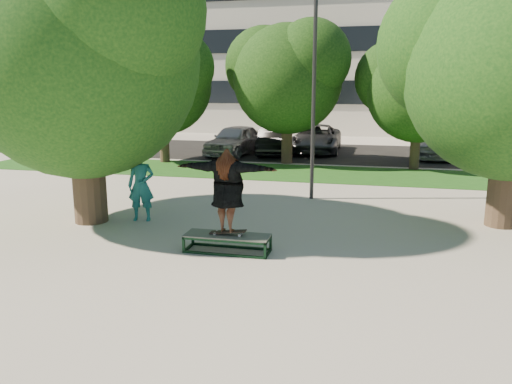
% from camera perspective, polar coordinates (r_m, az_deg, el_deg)
% --- Properties ---
extents(ground, '(120.00, 120.00, 0.00)m').
position_cam_1_polar(ground, '(11.08, -2.07, -6.04)').
color(ground, gray).
rests_on(ground, ground).
extents(grass_strip, '(30.00, 4.00, 0.02)m').
position_cam_1_polar(grass_strip, '(20.03, 7.93, 2.07)').
color(grass_strip, '#154313').
rests_on(grass_strip, ground).
extents(asphalt_strip, '(40.00, 8.00, 0.01)m').
position_cam_1_polar(asphalt_strip, '(26.53, 7.14, 4.51)').
color(asphalt_strip, black).
rests_on(asphalt_strip, ground).
extents(tree_left, '(6.96, 5.95, 7.12)m').
position_cam_1_polar(tree_left, '(13.34, -19.66, 15.60)').
color(tree_left, '#38281E').
rests_on(tree_left, ground).
extents(bg_tree_left, '(5.28, 4.51, 5.77)m').
position_cam_1_polar(bg_tree_left, '(23.21, -10.79, 12.56)').
color(bg_tree_left, '#38281E').
rests_on(bg_tree_left, ground).
extents(bg_tree_mid, '(5.76, 4.92, 6.24)m').
position_cam_1_polar(bg_tree_mid, '(22.58, 3.49, 13.49)').
color(bg_tree_mid, '#38281E').
rests_on(bg_tree_mid, ground).
extents(bg_tree_right, '(5.04, 4.31, 5.43)m').
position_cam_1_polar(bg_tree_right, '(21.78, 17.96, 11.61)').
color(bg_tree_right, '#38281E').
rests_on(bg_tree_right, ground).
extents(lamppost, '(0.25, 0.15, 6.11)m').
position_cam_1_polar(lamppost, '(15.26, 6.62, 10.88)').
color(lamppost, '#2D2D30').
rests_on(lamppost, ground).
extents(office_building, '(30.00, 14.12, 16.00)m').
position_cam_1_polar(office_building, '(42.65, 7.11, 18.10)').
color(office_building, beige).
rests_on(office_building, ground).
extents(grind_box, '(1.80, 0.60, 0.38)m').
position_cam_1_polar(grind_box, '(10.59, -3.29, -5.86)').
color(grind_box, black).
rests_on(grind_box, ground).
extents(skater_rig, '(2.18, 0.72, 1.82)m').
position_cam_1_polar(skater_rig, '(10.29, -3.28, 0.16)').
color(skater_rig, white).
rests_on(skater_rig, grind_box).
extents(bystander, '(0.76, 0.58, 1.86)m').
position_cam_1_polar(bystander, '(13.18, -13.00, 0.75)').
color(bystander, '#1B6968').
rests_on(bystander, ground).
extents(car_silver_a, '(2.49, 4.70, 1.52)m').
position_cam_1_polar(car_silver_a, '(25.31, -2.41, 5.96)').
color(car_silver_a, '#A8A7AC').
rests_on(car_silver_a, asphalt_strip).
extents(car_dark, '(1.99, 4.26, 1.35)m').
position_cam_1_polar(car_dark, '(25.55, 1.95, 5.83)').
color(car_dark, black).
rests_on(car_dark, asphalt_strip).
extents(car_grey, '(2.50, 5.23, 1.44)m').
position_cam_1_polar(car_grey, '(26.58, 6.92, 6.08)').
color(car_grey, '#515156').
rests_on(car_grey, asphalt_strip).
extents(car_silver_b, '(2.54, 5.45, 1.54)m').
position_cam_1_polar(car_silver_b, '(26.33, 19.99, 5.50)').
color(car_silver_b, silver).
rests_on(car_silver_b, asphalt_strip).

